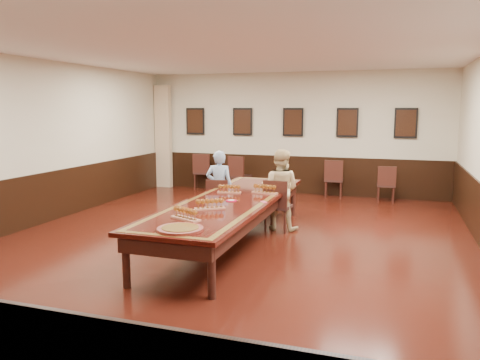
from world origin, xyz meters
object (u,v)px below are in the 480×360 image
(spare_chair_c, at_px, (334,179))
(conference_table, at_px, (231,207))
(person_man, at_px, (219,187))
(chair_woman, at_px, (278,205))
(spare_chair_a, at_px, (203,171))
(spare_chair_b, at_px, (240,175))
(carved_platter, at_px, (180,229))
(person_woman, at_px, (280,190))
(spare_chair_d, at_px, (386,184))
(chair_man, at_px, (219,201))

(spare_chair_c, distance_m, conference_table, 4.81)
(person_man, bearing_deg, chair_woman, 159.36)
(spare_chair_a, relative_size, conference_table, 0.20)
(spare_chair_a, height_order, spare_chair_c, spare_chair_a)
(spare_chair_a, height_order, person_man, person_man)
(spare_chair_b, bearing_deg, carved_platter, 113.68)
(person_woman, relative_size, carved_platter, 2.49)
(chair_woman, distance_m, spare_chair_d, 3.88)
(person_man, bearing_deg, carved_platter, 91.44)
(chair_woman, relative_size, spare_chair_d, 1.08)
(conference_table, bearing_deg, person_woman, 63.30)
(chair_woman, height_order, carved_platter, chair_woman)
(chair_woman, height_order, spare_chair_a, spare_chair_a)
(chair_man, height_order, spare_chair_a, spare_chair_a)
(carved_platter, bearing_deg, spare_chair_a, 110.77)
(spare_chair_c, height_order, carved_platter, spare_chair_c)
(chair_woman, relative_size, spare_chair_c, 0.99)
(conference_table, bearing_deg, carved_platter, -87.50)
(chair_woman, relative_size, person_woman, 0.64)
(spare_chair_a, distance_m, person_woman, 4.84)
(chair_woman, bearing_deg, spare_chair_c, -96.03)
(spare_chair_d, bearing_deg, person_woman, 56.88)
(spare_chair_b, bearing_deg, person_man, 112.82)
(chair_man, xyz_separation_m, spare_chair_a, (-1.89, 3.69, 0.05))
(spare_chair_b, height_order, person_woman, person_woman)
(conference_table, height_order, carved_platter, carved_platter)
(person_woman, bearing_deg, spare_chair_a, -46.90)
(spare_chair_b, height_order, carved_platter, spare_chair_b)
(person_woman, height_order, carved_platter, person_woman)
(spare_chair_b, bearing_deg, chair_man, 112.83)
(chair_woman, bearing_deg, person_woman, -90.00)
(chair_man, relative_size, spare_chair_c, 0.93)
(carved_platter, bearing_deg, spare_chair_c, 81.27)
(chair_man, bearing_deg, chair_woman, 163.57)
(spare_chair_c, height_order, conference_table, spare_chair_c)
(spare_chair_b, distance_m, conference_table, 4.64)
(chair_man, relative_size, person_woman, 0.60)
(spare_chair_a, xyz_separation_m, person_man, (1.88, -3.60, 0.22))
(chair_man, relative_size, conference_table, 0.18)
(chair_man, distance_m, carved_platter, 3.38)
(person_woman, bearing_deg, chair_woman, 90.00)
(person_man, xyz_separation_m, person_woman, (1.25, -0.10, 0.03))
(chair_woman, bearing_deg, spare_chair_d, -115.51)
(person_man, height_order, person_woman, person_woman)
(person_man, bearing_deg, person_woman, 164.04)
(person_man, bearing_deg, chair_man, 90.00)
(chair_woman, bearing_deg, spare_chair_a, -47.72)
(spare_chair_a, distance_m, spare_chair_c, 3.69)
(chair_woman, height_order, person_man, person_man)
(spare_chair_d, height_order, conference_table, spare_chair_d)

